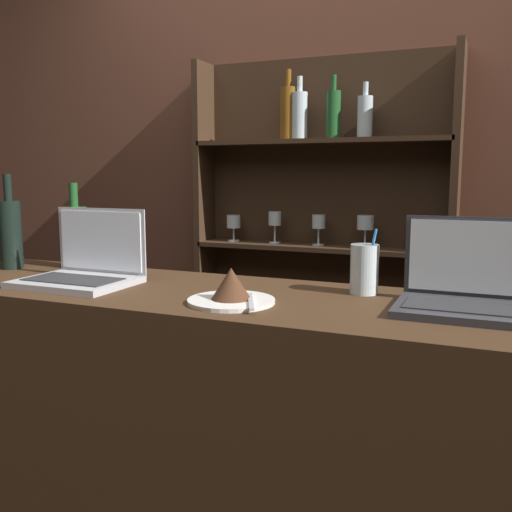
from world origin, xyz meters
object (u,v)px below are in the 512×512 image
(cake_plate, at_px, (231,290))
(wine_bottle_green, at_px, (75,235))
(laptop_far, at_px, (464,291))
(wine_bottle_dark, at_px, (10,233))
(laptop_near, at_px, (84,268))
(water_glass, at_px, (364,269))

(cake_plate, distance_m, wine_bottle_green, 0.77)
(laptop_far, xyz_separation_m, wine_bottle_dark, (-1.42, 0.04, 0.07))
(laptop_far, distance_m, wine_bottle_green, 1.25)
(laptop_far, bearing_deg, wine_bottle_green, 173.48)
(wine_bottle_dark, bearing_deg, laptop_far, -1.54)
(laptop_near, height_order, wine_bottle_green, wine_bottle_green)
(cake_plate, relative_size, water_glass, 1.25)
(laptop_near, xyz_separation_m, wine_bottle_green, (-0.21, 0.22, 0.06))
(water_glass, relative_size, wine_bottle_green, 0.61)
(laptop_near, bearing_deg, wine_bottle_green, 134.50)
(water_glass, bearing_deg, wine_bottle_green, 177.20)
(laptop_far, height_order, cake_plate, laptop_far)
(cake_plate, bearing_deg, laptop_far, 15.04)
(laptop_near, relative_size, wine_bottle_dark, 1.00)
(cake_plate, distance_m, wine_bottle_dark, 0.91)
(water_glass, bearing_deg, laptop_far, -20.29)
(laptop_near, height_order, cake_plate, laptop_near)
(water_glass, height_order, wine_bottle_green, wine_bottle_green)
(cake_plate, bearing_deg, wine_bottle_dark, 168.62)
(laptop_far, relative_size, wine_bottle_green, 1.04)
(laptop_far, distance_m, cake_plate, 0.54)
(water_glass, xyz_separation_m, wine_bottle_dark, (-1.16, -0.06, 0.05))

